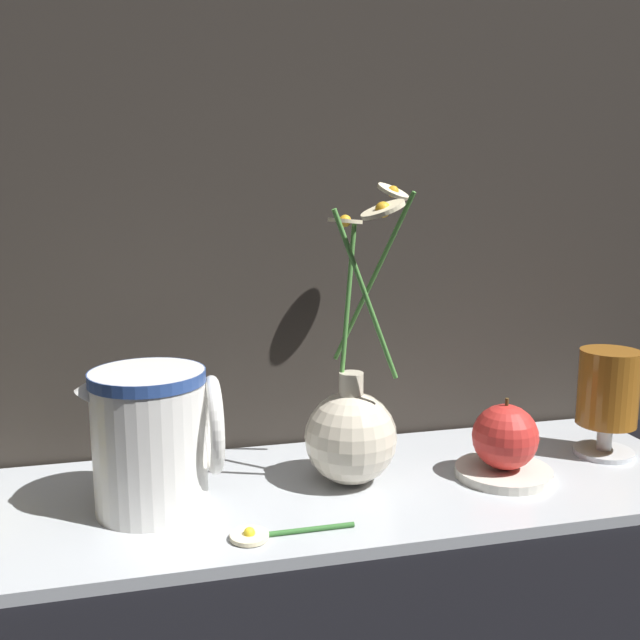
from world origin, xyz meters
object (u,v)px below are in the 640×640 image
vase_with_flowers (351,429)px  tea_glass (608,393)px  ceramic_pitcher (153,434)px  orange_fruit (505,437)px

vase_with_flowers → tea_glass: vase_with_flowers is taller
ceramic_pitcher → tea_glass: size_ratio=1.19×
orange_fruit → vase_with_flowers: bearing=170.5°
ceramic_pitcher → orange_fruit: size_ratio=1.90×
vase_with_flowers → ceramic_pitcher: vase_with_flowers is taller
vase_with_flowers → tea_glass: 0.32m
tea_glass → orange_fruit: (-0.15, -0.03, -0.03)m
vase_with_flowers → ceramic_pitcher: (-0.21, -0.01, 0.02)m
tea_glass → ceramic_pitcher: bearing=-178.0°
vase_with_flowers → ceramic_pitcher: 0.21m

